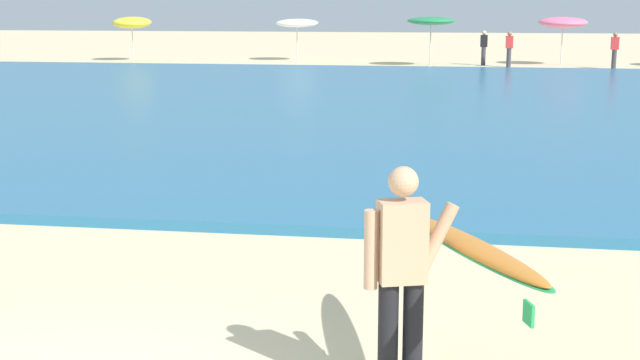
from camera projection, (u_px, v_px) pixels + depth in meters
sea at (366, 104)px, 24.64m from camera, size 120.00×28.00×0.14m
surfer_with_board at (436, 259)px, 6.41m from camera, size 1.35×2.89×1.73m
beach_umbrella_0 at (132, 23)px, 43.25m from camera, size 1.90×1.93×2.19m
beach_umbrella_1 at (297, 23)px, 43.50m from camera, size 2.10×2.12×2.09m
beach_umbrella_2 at (431, 21)px, 39.84m from camera, size 2.14×2.14×2.21m
beach_umbrella_3 at (563, 22)px, 40.45m from camera, size 2.21×2.23×2.24m
beachgoer_near_row_left at (615, 49)px, 38.09m from camera, size 0.32×0.20×1.58m
beachgoer_near_row_mid at (509, 48)px, 39.26m from camera, size 0.32×0.20×1.58m
beachgoer_near_row_right at (484, 47)px, 40.36m from camera, size 0.32×0.20×1.58m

